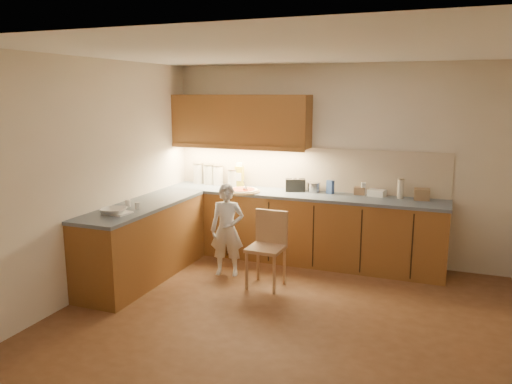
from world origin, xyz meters
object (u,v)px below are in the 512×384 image
wooden_chair (268,243)px  child (227,230)px  pizza_on_board (243,191)px  toaster (295,185)px  oil_jug (239,176)px

wooden_chair → child: bearing=168.0°
pizza_on_board → toaster: (0.64, 0.32, 0.06)m
child → oil_jug: oil_jug is taller
wooden_chair → oil_jug: oil_jug is taller
pizza_on_board → toaster: pizza_on_board is taller
wooden_chair → oil_jug: bearing=128.2°
child → toaster: 1.20m
toaster → child: bearing=-140.1°
pizza_on_board → wooden_chair: size_ratio=0.53×
pizza_on_board → oil_jug: bearing=118.6°
pizza_on_board → child: child is taller
pizza_on_board → child: size_ratio=0.41×
pizza_on_board → toaster: size_ratio=1.58×
oil_jug → child: bearing=-75.5°
child → oil_jug: size_ratio=3.37×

